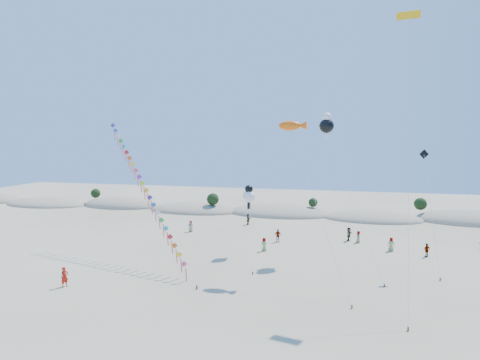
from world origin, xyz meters
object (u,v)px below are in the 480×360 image
(parafoil_kite, at_px, (408,22))
(kite_train, at_px, (143,185))
(flyer_foreground, at_px, (65,277))
(fish_kite, at_px, (293,126))

(parafoil_kite, bearing_deg, kite_train, 177.48)
(kite_train, height_order, flyer_foreground, kite_train)
(fish_kite, distance_m, parafoil_kite, 14.09)
(fish_kite, bearing_deg, parafoil_kite, -9.61)
(kite_train, bearing_deg, fish_kite, 1.98)
(kite_train, xyz_separation_m, fish_kite, (16.77, 0.58, 6.57))
(fish_kite, xyz_separation_m, parafoil_kite, (10.52, -1.78, 9.21))
(fish_kite, xyz_separation_m, flyer_foreground, (-19.60, -10.94, -13.94))
(kite_train, relative_size, parafoil_kite, 0.69)
(parafoil_kite, bearing_deg, fish_kite, 170.39)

